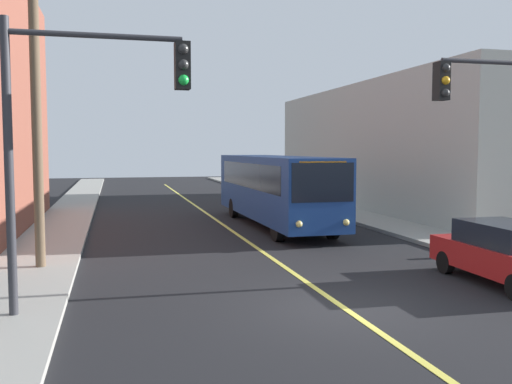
{
  "coord_description": "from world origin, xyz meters",
  "views": [
    {
      "loc": [
        -4.91,
        -11.44,
        3.53
      ],
      "look_at": [
        0.0,
        7.9,
        2.0
      ],
      "focal_mm": 39.41,
      "sensor_mm": 36.0,
      "label": 1
    }
  ],
  "objects": [
    {
      "name": "fire_hydrant",
      "position": [
        6.85,
        4.47,
        0.58
      ],
      "size": [
        0.44,
        0.26,
        0.84
      ],
      "color": "red",
      "rests_on": "sidewalk_right"
    },
    {
      "name": "ground_plane",
      "position": [
        0.0,
        0.0,
        0.0
      ],
      "size": [
        120.0,
        120.0,
        0.0
      ],
      "primitive_type": "plane",
      "color": "black"
    },
    {
      "name": "parked_car_red",
      "position": [
        4.95,
        0.96,
        0.84
      ],
      "size": [
        1.89,
        4.43,
        1.62
      ],
      "color": "maroon",
      "rests_on": "ground"
    },
    {
      "name": "sidewalk_right",
      "position": [
        7.25,
        10.0,
        0.07
      ],
      "size": [
        2.5,
        90.0,
        0.15
      ],
      "primitive_type": "cube",
      "color": "gray",
      "rests_on": "ground"
    },
    {
      "name": "traffic_signal_right_corner",
      "position": [
        5.41,
        1.75,
        4.3
      ],
      "size": [
        3.75,
        0.48,
        6.0
      ],
      "color": "#2D2D33",
      "rests_on": "sidewalk_right"
    },
    {
      "name": "sidewalk_left",
      "position": [
        -7.25,
        10.0,
        0.07
      ],
      "size": [
        2.5,
        90.0,
        0.15
      ],
      "primitive_type": "cube",
      "color": "gray",
      "rests_on": "ground"
    },
    {
      "name": "city_bus",
      "position": [
        2.2,
        13.16,
        1.82
      ],
      "size": [
        2.67,
        12.18,
        3.2
      ],
      "color": "navy",
      "rests_on": "ground"
    },
    {
      "name": "building_right_warehouse",
      "position": [
        14.49,
        19.54,
        3.64
      ],
      "size": [
        12.0,
        24.79,
        7.28
      ],
      "color": "#B2B2A8",
      "rests_on": "ground"
    },
    {
      "name": "traffic_signal_left_corner",
      "position": [
        -5.41,
        0.69,
        4.3
      ],
      "size": [
        3.75,
        0.48,
        6.0
      ],
      "color": "#2D2D33",
      "rests_on": "sidewalk_left"
    },
    {
      "name": "lane_stripe_center",
      "position": [
        0.0,
        15.0,
        0.01
      ],
      "size": [
        0.16,
        60.0,
        0.01
      ],
      "primitive_type": "cube",
      "color": "#D8CC4C",
      "rests_on": "ground"
    },
    {
      "name": "utility_pole_near",
      "position": [
        -7.0,
        5.57,
        5.82
      ],
      "size": [
        2.4,
        0.28,
        10.33
      ],
      "color": "brown",
      "rests_on": "sidewalk_left"
    }
  ]
}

